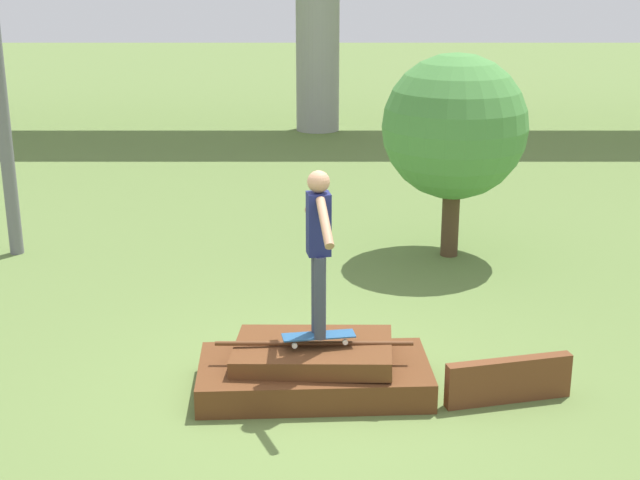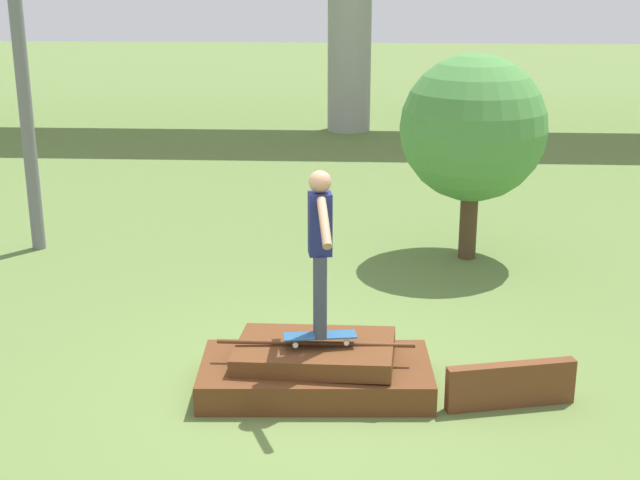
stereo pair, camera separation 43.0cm
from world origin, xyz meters
name	(u,v)px [view 1 (the left image)]	position (x,y,z in m)	size (l,w,h in m)	color
ground_plane	(316,390)	(0.00, 0.00, 0.00)	(80.00, 80.00, 0.00)	olive
scrap_pile	(315,370)	(0.00, 0.01, 0.22)	(2.41, 1.28, 0.55)	#5B3319
scrap_plank_loose	(510,380)	(1.94, -0.24, 0.23)	(1.31, 0.44, 0.46)	brown
skateboard	(320,336)	(0.05, -0.04, 0.62)	(0.76, 0.32, 0.09)	#23517F
skater	(320,241)	(0.05, -0.04, 1.63)	(0.30, 1.29, 1.69)	#383D4C
tree_behind_left	(456,127)	(2.00, 4.39, 1.94)	(2.10, 2.10, 3.00)	#4C3823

